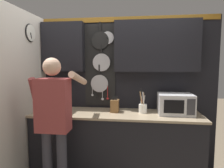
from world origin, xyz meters
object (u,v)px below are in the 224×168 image
at_px(knife_block, 115,106).
at_px(person, 54,116).
at_px(microwave, 175,104).
at_px(utensil_crock, 143,107).

bearing_deg(knife_block, person, -137.10).
xyz_separation_m(microwave, knife_block, (-0.84, 0.00, -0.05)).
height_order(microwave, knife_block, microwave).
distance_m(utensil_crock, person, 1.22).
height_order(microwave, utensil_crock, utensil_crock).
distance_m(microwave, knife_block, 0.84).
relative_size(microwave, person, 0.27).
xyz_separation_m(microwave, utensil_crock, (-0.44, 0.00, -0.06)).
bearing_deg(microwave, utensil_crock, 179.85).
xyz_separation_m(microwave, person, (-1.50, -0.61, -0.06)).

